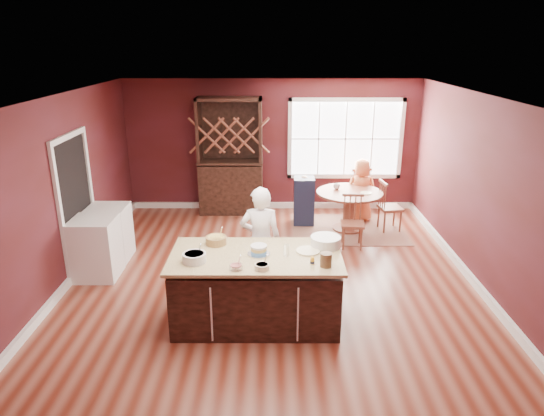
{
  "coord_description": "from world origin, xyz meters",
  "views": [
    {
      "loc": [
        0.02,
        -6.38,
        3.41
      ],
      "look_at": [
        0.0,
        0.42,
        1.05
      ],
      "focal_mm": 32.0,
      "sensor_mm": 36.0,
      "label": 1
    }
  ],
  "objects_px": {
    "layer_cake": "(259,250)",
    "hutch": "(230,157)",
    "dining_table": "(349,203)",
    "dryer": "(110,233)",
    "seated_woman": "(361,190)",
    "kitchen_island": "(256,290)",
    "chair_east": "(390,205)",
    "chair_north": "(357,190)",
    "high_chair": "(304,200)",
    "baker": "(261,241)",
    "chair_south": "(353,222)",
    "washer": "(96,248)",
    "toddler": "(308,183)"
  },
  "relations": [
    {
      "from": "chair_north",
      "to": "seated_woman",
      "type": "relative_size",
      "value": 0.83
    },
    {
      "from": "seated_woman",
      "to": "dryer",
      "type": "distance_m",
      "value": 4.76
    },
    {
      "from": "toddler",
      "to": "chair_east",
      "type": "bearing_deg",
      "value": -13.5
    },
    {
      "from": "chair_east",
      "to": "high_chair",
      "type": "xyz_separation_m",
      "value": [
        -1.6,
        0.33,
        -0.0
      ]
    },
    {
      "from": "kitchen_island",
      "to": "seated_woman",
      "type": "bearing_deg",
      "value": 62.24
    },
    {
      "from": "seated_woman",
      "to": "hutch",
      "type": "relative_size",
      "value": 0.53
    },
    {
      "from": "washer",
      "to": "hutch",
      "type": "bearing_deg",
      "value": 58.62
    },
    {
      "from": "seated_woman",
      "to": "chair_east",
      "type": "bearing_deg",
      "value": 129.41
    },
    {
      "from": "chair_north",
      "to": "high_chair",
      "type": "bearing_deg",
      "value": 14.4
    },
    {
      "from": "kitchen_island",
      "to": "layer_cake",
      "type": "height_order",
      "value": "layer_cake"
    },
    {
      "from": "chair_east",
      "to": "hutch",
      "type": "xyz_separation_m",
      "value": [
        -3.06,
        1.02,
        0.69
      ]
    },
    {
      "from": "dining_table",
      "to": "dryer",
      "type": "height_order",
      "value": "dryer"
    },
    {
      "from": "dining_table",
      "to": "washer",
      "type": "bearing_deg",
      "value": -154.62
    },
    {
      "from": "chair_north",
      "to": "baker",
      "type": "bearing_deg",
      "value": 48.51
    },
    {
      "from": "chair_east",
      "to": "chair_north",
      "type": "bearing_deg",
      "value": 20.24
    },
    {
      "from": "baker",
      "to": "chair_east",
      "type": "relative_size",
      "value": 1.61
    },
    {
      "from": "hutch",
      "to": "high_chair",
      "type": "bearing_deg",
      "value": -25.2
    },
    {
      "from": "baker",
      "to": "hutch",
      "type": "distance_m",
      "value": 3.51
    },
    {
      "from": "baker",
      "to": "chair_south",
      "type": "distance_m",
      "value": 2.24
    },
    {
      "from": "kitchen_island",
      "to": "layer_cake",
      "type": "relative_size",
      "value": 7.4
    },
    {
      "from": "dining_table",
      "to": "baker",
      "type": "xyz_separation_m",
      "value": [
        -1.59,
        -2.41,
        0.25
      ]
    },
    {
      "from": "dining_table",
      "to": "washer",
      "type": "distance_m",
      "value": 4.52
    },
    {
      "from": "layer_cake",
      "to": "hutch",
      "type": "distance_m",
      "value": 4.22
    },
    {
      "from": "dining_table",
      "to": "chair_east",
      "type": "xyz_separation_m",
      "value": [
        0.78,
        -0.02,
        -0.05
      ]
    },
    {
      "from": "layer_cake",
      "to": "chair_north",
      "type": "xyz_separation_m",
      "value": [
        1.89,
        4.01,
        -0.46
      ]
    },
    {
      "from": "kitchen_island",
      "to": "baker",
      "type": "bearing_deg",
      "value": 86.9
    },
    {
      "from": "dining_table",
      "to": "seated_woman",
      "type": "xyz_separation_m",
      "value": [
        0.31,
        0.52,
        0.09
      ]
    },
    {
      "from": "chair_south",
      "to": "hutch",
      "type": "distance_m",
      "value": 2.97
    },
    {
      "from": "chair_north",
      "to": "seated_woman",
      "type": "height_order",
      "value": "seated_woman"
    },
    {
      "from": "chair_north",
      "to": "dryer",
      "type": "relative_size",
      "value": 1.16
    },
    {
      "from": "baker",
      "to": "high_chair",
      "type": "xyz_separation_m",
      "value": [
        0.77,
        2.73,
        -0.3
      ]
    },
    {
      "from": "chair_east",
      "to": "washer",
      "type": "bearing_deg",
      "value": 102.98
    },
    {
      "from": "baker",
      "to": "layer_cake",
      "type": "distance_m",
      "value": 0.77
    },
    {
      "from": "layer_cake",
      "to": "chair_north",
      "type": "bearing_deg",
      "value": 64.79
    },
    {
      "from": "kitchen_island",
      "to": "toddler",
      "type": "bearing_deg",
      "value": 75.91
    },
    {
      "from": "seated_woman",
      "to": "kitchen_island",
      "type": "bearing_deg",
      "value": 60.96
    },
    {
      "from": "baker",
      "to": "chair_south",
      "type": "height_order",
      "value": "baker"
    },
    {
      "from": "kitchen_island",
      "to": "dining_table",
      "type": "bearing_deg",
      "value": 62.73
    },
    {
      "from": "kitchen_island",
      "to": "dining_table",
      "type": "height_order",
      "value": "kitchen_island"
    },
    {
      "from": "dining_table",
      "to": "dryer",
      "type": "xyz_separation_m",
      "value": [
        -4.08,
        -1.3,
        -0.09
      ]
    },
    {
      "from": "chair_south",
      "to": "high_chair",
      "type": "xyz_separation_m",
      "value": [
        -0.77,
        1.13,
        0.02
      ]
    },
    {
      "from": "seated_woman",
      "to": "dining_table",
      "type": "bearing_deg",
      "value": 58.13
    },
    {
      "from": "seated_woman",
      "to": "washer",
      "type": "bearing_deg",
      "value": 27.98
    },
    {
      "from": "chair_north",
      "to": "hutch",
      "type": "distance_m",
      "value": 2.67
    },
    {
      "from": "seated_woman",
      "to": "chair_north",
      "type": "bearing_deg",
      "value": -88.39
    },
    {
      "from": "toddler",
      "to": "washer",
      "type": "relative_size",
      "value": 0.28
    },
    {
      "from": "dining_table",
      "to": "layer_cake",
      "type": "height_order",
      "value": "layer_cake"
    },
    {
      "from": "chair_east",
      "to": "seated_woman",
      "type": "relative_size",
      "value": 0.78
    },
    {
      "from": "dryer",
      "to": "chair_north",
      "type": "bearing_deg",
      "value": 26.23
    },
    {
      "from": "kitchen_island",
      "to": "dryer",
      "type": "bearing_deg",
      "value": 142.58
    }
  ]
}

